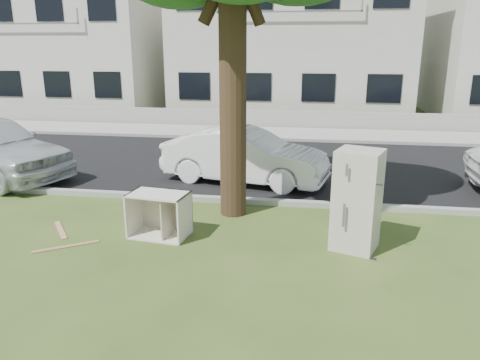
# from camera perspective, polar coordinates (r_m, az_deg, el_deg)

# --- Properties ---
(ground) EXTENTS (120.00, 120.00, 0.00)m
(ground) POSITION_cam_1_polar(r_m,az_deg,el_deg) (8.12, -0.13, -8.54)
(ground) COLOR #344F1C
(road) EXTENTS (120.00, 7.00, 0.01)m
(road) POSITION_cam_1_polar(r_m,az_deg,el_deg) (13.76, 3.72, 1.89)
(road) COLOR black
(road) RESTS_ON ground
(kerb_near) EXTENTS (120.00, 0.18, 0.12)m
(kerb_near) POSITION_cam_1_polar(r_m,az_deg,el_deg) (10.38, 1.95, -2.93)
(kerb_near) COLOR gray
(kerb_near) RESTS_ON ground
(kerb_far) EXTENTS (120.00, 0.18, 0.12)m
(kerb_far) POSITION_cam_1_polar(r_m,az_deg,el_deg) (17.21, 4.78, 4.76)
(kerb_far) COLOR gray
(kerb_far) RESTS_ON ground
(sidewalk) EXTENTS (120.00, 2.80, 0.01)m
(sidewalk) POSITION_cam_1_polar(r_m,az_deg,el_deg) (18.63, 5.10, 5.65)
(sidewalk) COLOR gray
(sidewalk) RESTS_ON ground
(low_wall) EXTENTS (120.00, 0.15, 0.70)m
(low_wall) POSITION_cam_1_polar(r_m,az_deg,el_deg) (20.15, 5.43, 7.44)
(low_wall) COLOR gray
(low_wall) RESTS_ON ground
(townhouse_left) EXTENTS (10.20, 8.16, 7.04)m
(townhouse_left) POSITION_cam_1_polar(r_m,az_deg,el_deg) (28.05, -19.96, 15.54)
(townhouse_left) COLOR beige
(townhouse_left) RESTS_ON ground
(townhouse_center) EXTENTS (11.22, 8.16, 7.44)m
(townhouse_center) POSITION_cam_1_polar(r_m,az_deg,el_deg) (24.81, 6.37, 16.87)
(townhouse_center) COLOR beige
(townhouse_center) RESTS_ON ground
(fridge) EXTENTS (0.90, 0.87, 1.74)m
(fridge) POSITION_cam_1_polar(r_m,az_deg,el_deg) (8.14, 14.07, -2.41)
(fridge) COLOR beige
(fridge) RESTS_ON ground
(cabinet) EXTENTS (1.13, 0.79, 0.82)m
(cabinet) POSITION_cam_1_polar(r_m,az_deg,el_deg) (8.67, -9.83, -4.20)
(cabinet) COLOR silver
(cabinet) RESTS_ON ground
(plank_a) EXTENTS (0.97, 0.70, 0.02)m
(plank_a) POSITION_cam_1_polar(r_m,az_deg,el_deg) (8.76, -20.43, -7.63)
(plank_a) COLOR olive
(plank_a) RESTS_ON ground
(plank_b) EXTENTS (0.65, 0.82, 0.02)m
(plank_b) POSITION_cam_1_polar(r_m,az_deg,el_deg) (9.54, -21.02, -5.72)
(plank_b) COLOR tan
(plank_b) RESTS_ON ground
(plank_c) EXTENTS (0.19, 0.82, 0.02)m
(plank_c) POSITION_cam_1_polar(r_m,az_deg,el_deg) (9.01, -9.69, -6.12)
(plank_c) COLOR tan
(plank_c) RESTS_ON ground
(car_center) EXTENTS (4.38, 2.32, 1.37)m
(car_center) POSITION_cam_1_polar(r_m,az_deg,el_deg) (11.84, 0.61, 2.96)
(car_center) COLOR white
(car_center) RESTS_ON ground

